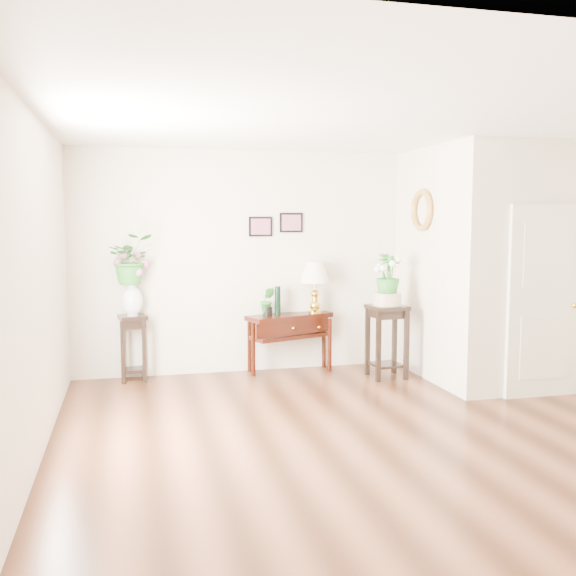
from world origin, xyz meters
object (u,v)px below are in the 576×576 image
object	(u,v)px
table_lamp	(315,286)
plant_stand_b	(387,341)
plant_stand_a	(133,348)
console_table	(290,343)

from	to	relation	value
table_lamp	plant_stand_b	distance (m)	1.15
table_lamp	plant_stand_b	bearing A→B (deg)	-37.87
table_lamp	plant_stand_a	bearing A→B (deg)	180.00
console_table	plant_stand_b	distance (m)	1.23
plant_stand_b	table_lamp	bearing A→B (deg)	142.13
plant_stand_b	plant_stand_a	bearing A→B (deg)	169.09
console_table	table_lamp	xyz separation A→B (m)	(0.33, 0.00, 0.72)
console_table	plant_stand_b	size ratio (longest dim) A/B	1.24
table_lamp	plant_stand_b	size ratio (longest dim) A/B	0.75
plant_stand_a	plant_stand_b	distance (m)	3.08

